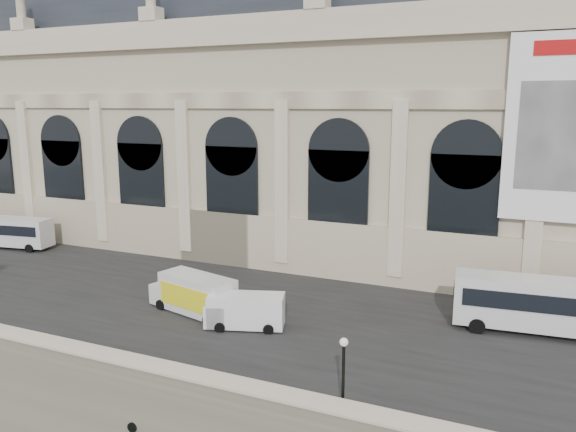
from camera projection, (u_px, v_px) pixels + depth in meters
The scene contains 9 objects.
quay at pixel (323, 266), 62.48m from camera, with size 160.00×70.00×6.00m, color gray.
street at pixel (229, 298), 43.05m from camera, with size 160.00×24.00×0.06m, color #2D2D2D.
parapet at pixel (108, 364), 30.92m from camera, with size 160.00×1.40×1.21m.
museum at pixel (257, 114), 57.87m from camera, with size 69.00×18.70×29.10m.
bus_left at pixel (2, 231), 58.02m from camera, with size 11.21×4.08×3.24m.
bus_right at pixel (555, 305), 35.82m from camera, with size 12.60×3.86×3.66m.
van_c at pixel (241, 311), 37.24m from camera, with size 5.55×3.48×2.31m.
box_truck at pixel (193, 294), 39.85m from camera, with size 7.33×3.90×2.82m.
lamp_right at pixel (343, 378), 26.43m from camera, with size 0.41×0.41×4.00m.
Camera 1 is at (20.72, -21.65, 20.66)m, focal length 35.00 mm.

